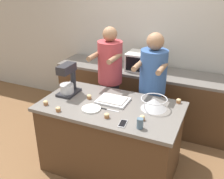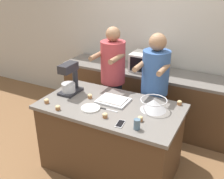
{
  "view_description": "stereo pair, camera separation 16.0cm",
  "coord_description": "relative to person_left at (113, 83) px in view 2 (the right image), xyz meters",
  "views": [
    {
      "loc": [
        1.11,
        -2.41,
        2.3
      ],
      "look_at": [
        0.0,
        0.04,
        1.07
      ],
      "focal_mm": 42.0,
      "sensor_mm": 36.0,
      "label": 1
    },
    {
      "loc": [
        1.25,
        -2.34,
        2.3
      ],
      "look_at": [
        0.0,
        0.04,
        1.07
      ],
      "focal_mm": 42.0,
      "sensor_mm": 36.0,
      "label": 2
    }
  ],
  "objects": [
    {
      "name": "cupcake_4",
      "position": [
        1.0,
        -0.26,
        0.05
      ],
      "size": [
        0.06,
        0.06,
        0.05
      ],
      "color": "#9E6038",
      "rests_on": "island_counter"
    },
    {
      "name": "small_plate",
      "position": [
        0.15,
        -0.82,
        0.03
      ],
      "size": [
        0.21,
        0.21,
        0.02
      ],
      "color": "white",
      "rests_on": "island_counter"
    },
    {
      "name": "person_left",
      "position": [
        0.0,
        0.0,
        0.0
      ],
      "size": [
        0.35,
        0.51,
        1.65
      ],
      "color": "#232328",
      "rests_on": "ground_plane"
    },
    {
      "name": "cell_phone",
      "position": [
        0.58,
        -0.95,
        0.03
      ],
      "size": [
        0.09,
        0.15,
        0.01
      ],
      "color": "silver",
      "rests_on": "island_counter"
    },
    {
      "name": "baking_tray",
      "position": [
        0.29,
        -0.54,
        0.04
      ],
      "size": [
        0.36,
        0.28,
        0.04
      ],
      "color": "#BCBCC1",
      "rests_on": "island_counter"
    },
    {
      "name": "ground_plane",
      "position": [
        0.3,
        -0.64,
        -0.87
      ],
      "size": [
        16.0,
        16.0,
        0.0
      ],
      "primitive_type": "plane",
      "color": "brown"
    },
    {
      "name": "cupcake_3",
      "position": [
        -0.16,
        -1.01,
        0.05
      ],
      "size": [
        0.06,
        0.06,
        0.05
      ],
      "color": "#9E6038",
      "rests_on": "island_counter"
    },
    {
      "name": "cupcake_0",
      "position": [
        0.73,
        -0.8,
        0.05
      ],
      "size": [
        0.06,
        0.06,
        0.05
      ],
      "color": "#9E6038",
      "rests_on": "island_counter"
    },
    {
      "name": "person_right",
      "position": [
        0.61,
        0.0,
        -0.01
      ],
      "size": [
        0.36,
        0.51,
        1.63
      ],
      "color": "brown",
      "rests_on": "ground_plane"
    },
    {
      "name": "mixing_bowl",
      "position": [
        0.77,
        -0.51,
        0.09
      ],
      "size": [
        0.3,
        0.3,
        0.13
      ],
      "color": "#BCBCC1",
      "rests_on": "island_counter"
    },
    {
      "name": "knife",
      "position": [
        0.32,
        -0.75,
        0.03
      ],
      "size": [
        0.22,
        0.02,
        0.01
      ],
      "color": "#BCBCC1",
      "rests_on": "island_counter"
    },
    {
      "name": "drinking_glass",
      "position": [
        0.76,
        -0.95,
        0.08
      ],
      "size": [
        0.07,
        0.07,
        0.11
      ],
      "color": "slate",
      "rests_on": "island_counter"
    },
    {
      "name": "stand_mixer",
      "position": [
        -0.31,
        -0.57,
        0.19
      ],
      "size": [
        0.2,
        0.3,
        0.39
      ],
      "color": "#232328",
      "rests_on": "island_counter"
    },
    {
      "name": "back_counter",
      "position": [
        0.3,
        0.6,
        -0.42
      ],
      "size": [
        2.8,
        0.6,
        0.9
      ],
      "color": "#4C331E",
      "rests_on": "ground_plane"
    },
    {
      "name": "back_wall",
      "position": [
        0.3,
        0.95,
        0.48
      ],
      "size": [
        10.0,
        0.06,
        2.7
      ],
      "color": "#B2ADA3",
      "rests_on": "ground_plane"
    },
    {
      "name": "cupcake_1",
      "position": [
        0.38,
        -0.91,
        0.05
      ],
      "size": [
        0.06,
        0.06,
        0.05
      ],
      "color": "#9E6038",
      "rests_on": "island_counter"
    },
    {
      "name": "island_counter",
      "position": [
        0.3,
        -0.64,
        -0.42
      ],
      "size": [
        1.63,
        0.9,
        0.89
      ],
      "color": "#4C331E",
      "rests_on": "ground_plane"
    },
    {
      "name": "cupcake_5",
      "position": [
        -0.0,
        -0.59,
        0.05
      ],
      "size": [
        0.06,
        0.06,
        0.05
      ],
      "color": "#9E6038",
      "rests_on": "island_counter"
    },
    {
      "name": "cupcake_2",
      "position": [
        -0.38,
        -0.94,
        0.05
      ],
      "size": [
        0.06,
        0.06,
        0.05
      ],
      "color": "#9E6038",
      "rests_on": "island_counter"
    },
    {
      "name": "microwave_oven",
      "position": [
        0.28,
        0.6,
        0.17
      ],
      "size": [
        0.49,
        0.36,
        0.27
      ],
      "color": "silver",
      "rests_on": "back_counter"
    }
  ]
}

